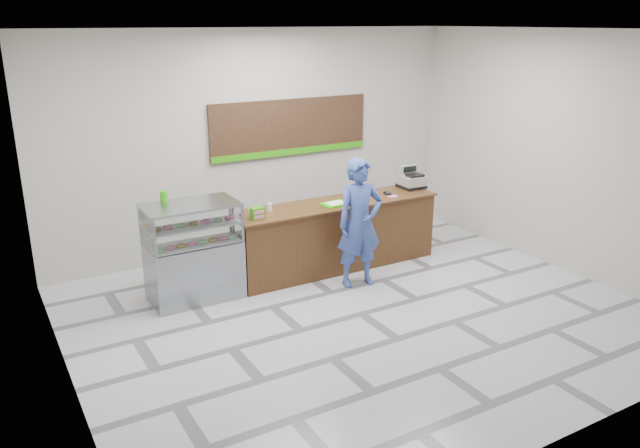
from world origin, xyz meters
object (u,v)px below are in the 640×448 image
sales_counter (335,235)px  serving_tray (335,204)px  cash_register (411,180)px  customer (360,223)px  display_case (193,251)px

sales_counter → serving_tray: 0.54m
cash_register → customer: customer is taller
cash_register → sales_counter: bearing=-172.8°
sales_counter → display_case: display_case is taller
display_case → serving_tray: display_case is taller
serving_tray → customer: (0.03, -0.62, -0.13)m
sales_counter → serving_tray: (-0.07, -0.09, 0.52)m
sales_counter → cash_register: size_ratio=8.10×
sales_counter → cash_register: cash_register is taller
serving_tray → customer: customer is taller
display_case → cash_register: (3.72, 0.12, 0.48)m
serving_tray → customer: 0.63m
sales_counter → display_case: 2.23m
sales_counter → customer: bearing=-93.3°
serving_tray → customer: bearing=-92.1°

